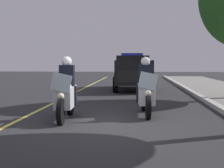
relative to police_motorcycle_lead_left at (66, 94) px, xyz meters
The scene contains 5 objects.
ground_plane 1.63m from the police_motorcycle_lead_left, 52.80° to the left, with size 80.00×80.00×0.00m, color #28282B.
lane_stripe_center 1.68m from the police_motorcycle_lead_left, 54.35° to the right, with size 48.00×0.12×0.01m, color #E0D14C.
police_motorcycle_lead_left is the anchor object (origin of this frame).
police_motorcycle_lead_right 2.37m from the police_motorcycle_lead_left, 112.68° to the left, with size 2.14×0.61×1.72m.
police_suv 9.11m from the police_motorcycle_lead_left, 169.82° to the left, with size 5.01×2.32×2.05m.
Camera 1 is at (7.24, 0.79, 1.58)m, focal length 48.92 mm.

